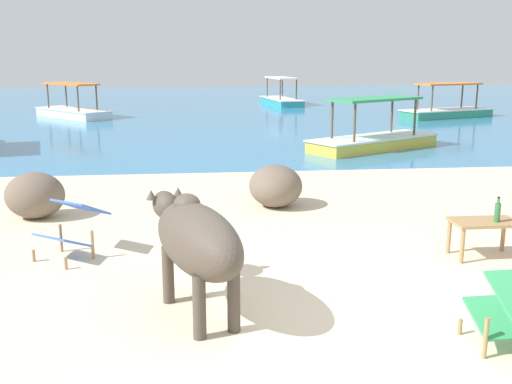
# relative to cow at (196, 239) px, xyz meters

# --- Properties ---
(sand_beach) EXTENTS (18.00, 14.00, 0.04)m
(sand_beach) POSITION_rel_cow_xyz_m (1.18, -0.32, -0.74)
(sand_beach) COLOR beige
(sand_beach) RESTS_ON ground
(water_surface) EXTENTS (60.00, 36.00, 0.03)m
(water_surface) POSITION_rel_cow_xyz_m (1.18, 21.68, -0.76)
(water_surface) COLOR teal
(water_surface) RESTS_ON ground
(cow) EXTENTS (1.05, 1.93, 1.09)m
(cow) POSITION_rel_cow_xyz_m (0.00, 0.00, 0.00)
(cow) COLOR #4C4238
(cow) RESTS_ON sand_beach
(low_bench_table) EXTENTS (0.76, 0.44, 0.44)m
(low_bench_table) POSITION_rel_cow_xyz_m (3.34, 1.22, -0.35)
(low_bench_table) COLOR #A37A4C
(low_bench_table) RESTS_ON sand_beach
(bottle) EXTENTS (0.07, 0.07, 0.30)m
(bottle) POSITION_rel_cow_xyz_m (3.45, 1.16, -0.15)
(bottle) COLOR #2D6B38
(bottle) RESTS_ON low_bench_table
(deck_chair_near) EXTENTS (0.88, 0.93, 0.68)m
(deck_chair_near) POSITION_rel_cow_xyz_m (-1.43, 1.76, -0.33)
(deck_chair_near) COLOR #A37A4C
(deck_chair_near) RESTS_ON sand_beach
(shore_rock_large) EXTENTS (0.95, 1.00, 0.66)m
(shore_rock_large) POSITION_rel_cow_xyz_m (1.26, 3.85, -0.39)
(shore_rock_large) COLOR #6B5B4C
(shore_rock_large) RESTS_ON sand_beach
(shore_rock_medium) EXTENTS (0.89, 0.78, 0.67)m
(shore_rock_medium) POSITION_rel_cow_xyz_m (-2.29, 3.56, -0.38)
(shore_rock_medium) COLOR #6B5B4C
(shore_rock_medium) RESTS_ON sand_beach
(boat_white) EXTENTS (3.28, 3.53, 1.29)m
(boat_white) POSITION_rel_cow_xyz_m (-4.49, 18.29, -0.47)
(boat_white) COLOR white
(boat_white) RESTS_ON water_surface
(boat_teal) EXTENTS (1.69, 3.80, 1.29)m
(boat_teal) POSITION_rel_cow_xyz_m (4.24, 23.09, -0.47)
(boat_teal) COLOR teal
(boat_teal) RESTS_ON water_surface
(boat_yellow) EXTENTS (3.76, 2.83, 1.29)m
(boat_yellow) POSITION_rel_cow_xyz_m (4.55, 9.47, -0.47)
(boat_yellow) COLOR gold
(boat_yellow) RESTS_ON water_surface
(boat_green) EXTENTS (3.85, 2.28, 1.29)m
(boat_green) POSITION_rel_cow_xyz_m (9.62, 16.70, -0.47)
(boat_green) COLOR #338E66
(boat_green) RESTS_ON water_surface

